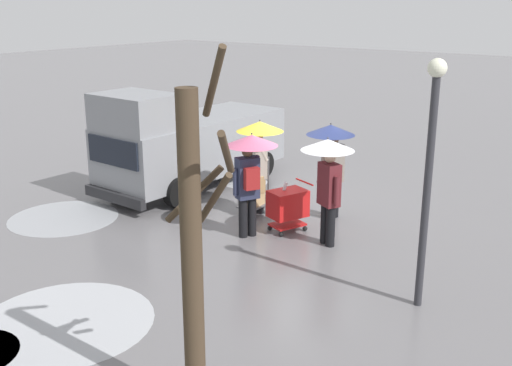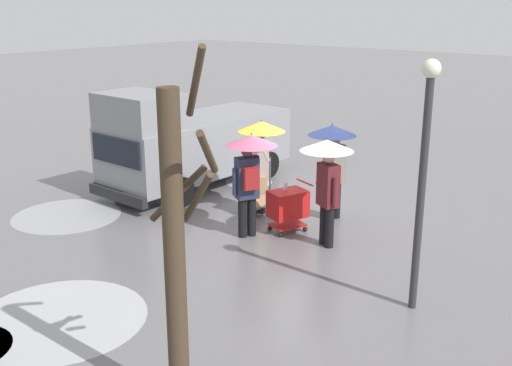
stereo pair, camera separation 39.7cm
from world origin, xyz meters
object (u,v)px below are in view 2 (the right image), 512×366
(pedestrian_pink_side, at_px, (327,167))
(cargo_van_parked_right, at_px, (192,142))
(pedestrian_black_side, at_px, (333,149))
(shopping_cart_vendor, at_px, (288,205))
(hand_dolly_boxes, at_px, (254,192))
(pedestrian_white_side, at_px, (261,145))
(pedestrian_far_side, at_px, (249,162))
(street_lamp, at_px, (424,162))
(bare_tree_near, at_px, (177,250))

(pedestrian_pink_side, bearing_deg, cargo_van_parked_right, -14.46)
(pedestrian_pink_side, xyz_separation_m, pedestrian_black_side, (0.68, -1.32, 0.00))
(shopping_cart_vendor, bearing_deg, cargo_van_parked_right, -16.30)
(hand_dolly_boxes, bearing_deg, pedestrian_white_side, -97.54)
(pedestrian_black_side, xyz_separation_m, pedestrian_white_side, (1.47, 0.62, 0.00))
(pedestrian_far_side, bearing_deg, pedestrian_pink_side, -158.60)
(pedestrian_far_side, xyz_separation_m, street_lamp, (-3.92, 0.78, 0.80))
(cargo_van_parked_right, xyz_separation_m, shopping_cart_vendor, (-3.82, 1.12, -0.61))
(pedestrian_pink_side, xyz_separation_m, bare_tree_near, (-1.39, 5.36, 0.43))
(pedestrian_pink_side, height_order, bare_tree_near, bare_tree_near)
(cargo_van_parked_right, distance_m, hand_dolly_boxes, 2.82)
(pedestrian_far_side, relative_size, bare_tree_near, 0.51)
(cargo_van_parked_right, bearing_deg, hand_dolly_boxes, 164.38)
(pedestrian_white_side, bearing_deg, pedestrian_far_side, 118.92)
(pedestrian_far_side, bearing_deg, shopping_cart_vendor, -123.23)
(cargo_van_parked_right, height_order, shopping_cart_vendor, cargo_van_parked_right)
(hand_dolly_boxes, distance_m, pedestrian_black_side, 2.01)
(pedestrian_black_side, xyz_separation_m, street_lamp, (-3.16, 2.67, 0.79))
(pedestrian_black_side, relative_size, pedestrian_white_side, 1.00)
(pedestrian_far_side, distance_m, street_lamp, 4.08)
(pedestrian_pink_side, bearing_deg, pedestrian_white_side, -18.11)
(hand_dolly_boxes, height_order, street_lamp, street_lamp)
(pedestrian_black_side, relative_size, bare_tree_near, 0.51)
(pedestrian_white_side, bearing_deg, pedestrian_pink_side, 161.89)
(pedestrian_pink_side, relative_size, pedestrian_black_side, 1.00)
(cargo_van_parked_right, height_order, pedestrian_white_side, cargo_van_parked_right)
(pedestrian_black_side, relative_size, pedestrian_far_side, 1.00)
(hand_dolly_boxes, bearing_deg, street_lamp, 158.27)
(pedestrian_white_side, bearing_deg, shopping_cart_vendor, 153.39)
(hand_dolly_boxes, distance_m, bare_tree_near, 7.03)
(shopping_cart_vendor, distance_m, pedestrian_black_side, 1.60)
(hand_dolly_boxes, xyz_separation_m, pedestrian_white_side, (-0.03, -0.20, 1.06))
(pedestrian_white_side, distance_m, bare_tree_near, 7.04)
(pedestrian_white_side, xyz_separation_m, pedestrian_far_side, (-0.70, 1.27, -0.01))
(pedestrian_far_side, xyz_separation_m, bare_tree_near, (-2.85, 4.79, 0.44))
(cargo_van_parked_right, xyz_separation_m, pedestrian_far_side, (-3.37, 1.81, 0.39))
(cargo_van_parked_right, height_order, hand_dolly_boxes, cargo_van_parked_right)
(pedestrian_pink_side, distance_m, pedestrian_black_side, 1.49)
(pedestrian_white_side, relative_size, street_lamp, 0.56)
(pedestrian_black_side, height_order, bare_tree_near, bare_tree_near)
(shopping_cart_vendor, bearing_deg, pedestrian_pink_side, 172.86)
(hand_dolly_boxes, distance_m, pedestrian_white_side, 1.07)
(pedestrian_white_side, bearing_deg, pedestrian_black_side, -157.27)
(hand_dolly_boxes, height_order, pedestrian_pink_side, pedestrian_pink_side)
(pedestrian_pink_side, distance_m, pedestrian_far_side, 1.56)
(bare_tree_near, distance_m, street_lamp, 4.16)
(shopping_cart_vendor, xyz_separation_m, street_lamp, (-3.47, 1.48, 1.80))
(hand_dolly_boxes, distance_m, pedestrian_far_side, 1.66)
(cargo_van_parked_right, relative_size, pedestrian_pink_side, 2.51)
(pedestrian_white_side, height_order, bare_tree_near, bare_tree_near)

